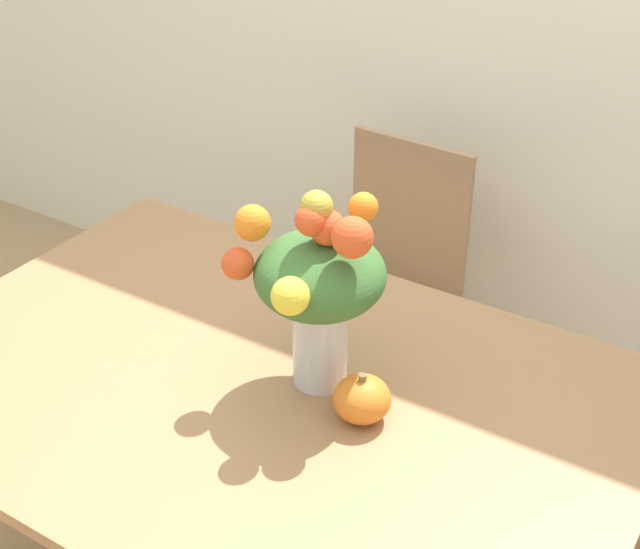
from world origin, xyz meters
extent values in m
cube|color=#9E754C|center=(0.00, 0.00, 0.74)|extent=(1.59, 1.07, 0.03)
cylinder|color=#9E754C|center=(-0.74, 0.48, 0.36)|extent=(0.06, 0.06, 0.72)
cylinder|color=#9E754C|center=(0.74, 0.48, 0.36)|extent=(0.06, 0.06, 0.72)
cylinder|color=silver|center=(0.11, 0.08, 0.85)|extent=(0.11, 0.11, 0.21)
cylinder|color=silver|center=(0.11, 0.08, 0.80)|extent=(0.10, 0.10, 0.10)
cylinder|color=#38662D|center=(0.13, 0.08, 0.89)|extent=(0.01, 0.01, 0.26)
cylinder|color=#38662D|center=(0.11, 0.10, 0.89)|extent=(0.01, 0.01, 0.26)
cylinder|color=#38662D|center=(0.09, 0.09, 0.89)|extent=(0.01, 0.01, 0.26)
cylinder|color=#38662D|center=(0.09, 0.07, 0.89)|extent=(0.01, 0.01, 0.26)
cylinder|color=#38662D|center=(0.11, 0.06, 0.89)|extent=(0.01, 0.01, 0.26)
ellipsoid|color=#38662D|center=(0.11, 0.08, 1.01)|extent=(0.26, 0.26, 0.16)
sphere|color=yellow|center=(0.13, -0.06, 1.04)|extent=(0.07, 0.07, 0.07)
sphere|color=orange|center=(0.15, 0.16, 1.14)|extent=(0.06, 0.06, 0.06)
sphere|color=#D64C23|center=(0.20, 0.05, 1.14)|extent=(0.08, 0.08, 0.08)
sphere|color=#D64C23|center=(-0.03, -0.01, 1.04)|extent=(0.07, 0.07, 0.07)
sphere|color=#D64C23|center=(0.10, 0.05, 1.14)|extent=(0.06, 0.06, 0.06)
sphere|color=orange|center=(-0.02, 0.04, 1.11)|extent=(0.07, 0.07, 0.07)
sphere|color=#D64C23|center=(0.12, 0.08, 1.12)|extent=(0.07, 0.07, 0.07)
sphere|color=#AD9E33|center=(0.10, 0.07, 1.16)|extent=(0.06, 0.06, 0.06)
ellipsoid|color=orange|center=(0.24, 0.02, 0.80)|extent=(0.12, 0.12, 0.09)
cylinder|color=brown|center=(0.24, 0.02, 0.85)|extent=(0.02, 0.02, 0.02)
cube|color=#9E7A56|center=(-0.16, 0.79, 0.44)|extent=(0.44, 0.44, 0.02)
cylinder|color=#9E7A56|center=(-0.34, 0.63, 0.22)|extent=(0.04, 0.04, 0.43)
cylinder|color=#9E7A56|center=(0.00, 0.61, 0.22)|extent=(0.04, 0.04, 0.43)
cylinder|color=#9E7A56|center=(-0.32, 0.97, 0.22)|extent=(0.04, 0.04, 0.43)
cylinder|color=#9E7A56|center=(0.02, 0.95, 0.22)|extent=(0.04, 0.04, 0.43)
cube|color=#9E7A56|center=(-0.15, 0.99, 0.68)|extent=(0.40, 0.04, 0.46)
camera|label=1|loc=(0.91, -1.19, 1.92)|focal=50.00mm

